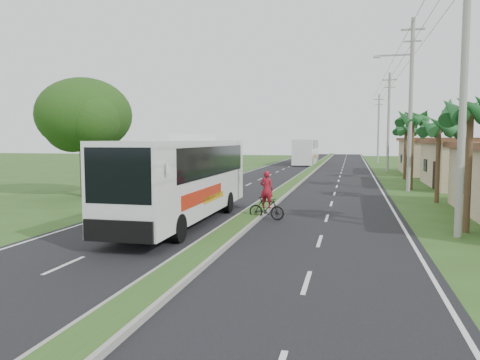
# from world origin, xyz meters

# --- Properties ---
(ground) EXTENTS (180.00, 180.00, 0.00)m
(ground) POSITION_xyz_m (0.00, 0.00, 0.00)
(ground) COLOR #314B1B
(ground) RESTS_ON ground
(road_asphalt) EXTENTS (14.00, 160.00, 0.02)m
(road_asphalt) POSITION_xyz_m (0.00, 20.00, 0.01)
(road_asphalt) COLOR black
(road_asphalt) RESTS_ON ground
(median_strip) EXTENTS (1.20, 160.00, 0.18)m
(median_strip) POSITION_xyz_m (0.00, 20.00, 0.10)
(median_strip) COLOR gray
(median_strip) RESTS_ON ground
(lane_edge_left) EXTENTS (0.12, 160.00, 0.01)m
(lane_edge_left) POSITION_xyz_m (-6.70, 20.00, 0.00)
(lane_edge_left) COLOR silver
(lane_edge_left) RESTS_ON ground
(lane_edge_right) EXTENTS (0.12, 160.00, 0.01)m
(lane_edge_right) POSITION_xyz_m (6.70, 20.00, 0.00)
(lane_edge_right) COLOR silver
(lane_edge_right) RESTS_ON ground
(shop_mid) EXTENTS (7.60, 10.60, 3.67)m
(shop_mid) POSITION_xyz_m (14.00, 22.00, 1.86)
(shop_mid) COLOR tan
(shop_mid) RESTS_ON ground
(shop_far) EXTENTS (8.60, 11.60, 3.82)m
(shop_far) POSITION_xyz_m (14.00, 36.00, 1.93)
(shop_far) COLOR tan
(shop_far) RESTS_ON ground
(palm_verge_a) EXTENTS (2.40, 2.40, 5.45)m
(palm_verge_a) POSITION_xyz_m (9.00, 3.00, 4.74)
(palm_verge_a) COLOR #473321
(palm_verge_a) RESTS_ON ground
(palm_verge_b) EXTENTS (2.40, 2.40, 5.05)m
(palm_verge_b) POSITION_xyz_m (9.40, 12.00, 4.36)
(palm_verge_b) COLOR #473321
(palm_verge_b) RESTS_ON ground
(palm_verge_c) EXTENTS (2.40, 2.40, 5.85)m
(palm_verge_c) POSITION_xyz_m (8.80, 19.00, 5.12)
(palm_verge_c) COLOR #473321
(palm_verge_c) RESTS_ON ground
(palm_verge_d) EXTENTS (2.40, 2.40, 5.25)m
(palm_verge_d) POSITION_xyz_m (9.30, 28.00, 4.55)
(palm_verge_d) COLOR #473321
(palm_verge_d) RESTS_ON ground
(shade_tree) EXTENTS (6.30, 6.00, 7.54)m
(shade_tree) POSITION_xyz_m (-12.11, 10.02, 5.03)
(shade_tree) COLOR #473321
(shade_tree) RESTS_ON ground
(utility_pole_a) EXTENTS (1.60, 0.28, 11.00)m
(utility_pole_a) POSITION_xyz_m (8.50, 2.00, 5.67)
(utility_pole_a) COLOR gray
(utility_pole_a) RESTS_ON ground
(utility_pole_b) EXTENTS (3.20, 0.28, 12.00)m
(utility_pole_b) POSITION_xyz_m (8.47, 18.00, 6.26)
(utility_pole_b) COLOR gray
(utility_pole_b) RESTS_ON ground
(utility_pole_c) EXTENTS (1.60, 0.28, 11.00)m
(utility_pole_c) POSITION_xyz_m (8.50, 38.00, 5.67)
(utility_pole_c) COLOR gray
(utility_pole_c) RESTS_ON ground
(utility_pole_d) EXTENTS (1.60, 0.28, 10.50)m
(utility_pole_d) POSITION_xyz_m (8.50, 58.00, 5.42)
(utility_pole_d) COLOR gray
(utility_pole_d) RESTS_ON ground
(coach_bus_main) EXTENTS (2.63, 12.05, 3.89)m
(coach_bus_main) POSITION_xyz_m (-2.52, 2.47, 2.14)
(coach_bus_main) COLOR white
(coach_bus_main) RESTS_ON ground
(coach_bus_far) EXTENTS (2.76, 12.42, 3.62)m
(coach_bus_far) POSITION_xyz_m (-1.88, 51.88, 2.05)
(coach_bus_far) COLOR white
(coach_bus_far) RESTS_ON ground
(motorcyclist) EXTENTS (1.75, 0.80, 2.25)m
(motorcyclist) POSITION_xyz_m (0.84, 4.01, 0.81)
(motorcyclist) COLOR black
(motorcyclist) RESTS_ON ground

